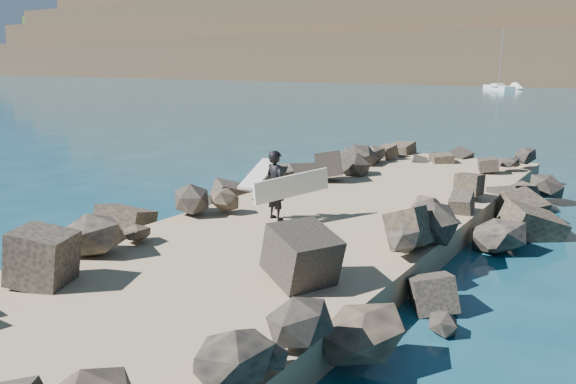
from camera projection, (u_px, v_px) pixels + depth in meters
name	position (u px, v px, depth m)	size (l,w,h in m)	color
ground	(312.00, 246.00, 13.08)	(800.00, 800.00, 0.00)	#0F384C
jetty	(261.00, 259.00, 11.38)	(6.00, 26.00, 0.60)	#8C7759
riprap_left	(174.00, 222.00, 13.30)	(2.60, 22.00, 1.00)	black
riprap_right	(406.00, 271.00, 10.19)	(2.60, 22.00, 1.00)	black
surfboard_resting	(260.00, 177.00, 15.72)	(0.53, 2.12, 0.07)	silver
surfer_with_board	(278.00, 185.00, 12.92)	(1.21, 1.89, 1.63)	black
sailboat_e	(499.00, 88.00, 84.96)	(5.94, 7.04, 9.10)	silver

